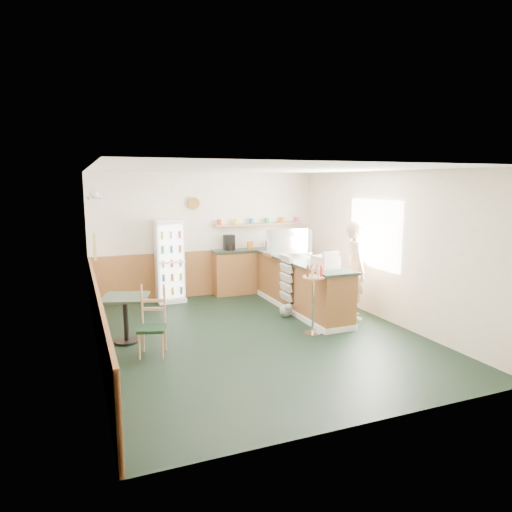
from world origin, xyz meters
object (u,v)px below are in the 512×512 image
drinks_fridge (170,261)px  shopkeeper (356,270)px  cafe_chair (151,319)px  cash_register (326,262)px  display_case (287,242)px  cafe_table (125,310)px  condiment_stand (313,290)px

drinks_fridge → shopkeeper: bearing=-40.1°
drinks_fridge → cafe_chair: (-0.86, -2.90, -0.33)m
drinks_fridge → cash_register: bearing=-48.9°
cafe_chair → drinks_fridge: bearing=91.7°
display_case → cafe_table: 3.70m
cash_register → cafe_chair: cash_register is taller
cafe_table → shopkeeper: bearing=-2.9°
condiment_stand → cafe_chair: condiment_stand is taller
cash_register → cafe_table: bearing=165.2°
cash_register → cafe_chair: (-3.11, -0.33, -0.58)m
drinks_fridge → shopkeeper: (2.94, -2.47, 0.04)m
shopkeeper → condiment_stand: size_ratio=1.59×
drinks_fridge → cafe_chair: drinks_fridge is taller
drinks_fridge → cafe_table: bearing=-117.1°
display_case → shopkeeper: size_ratio=0.51×
drinks_fridge → display_case: 2.50m
display_case → cash_register: bearing=-90.0°
drinks_fridge → cafe_chair: bearing=-106.6°
shopkeeper → cafe_chair: size_ratio=1.77×
shopkeeper → condiment_stand: 1.30m
drinks_fridge → cafe_table: 2.57m
shopkeeper → cafe_chair: (-3.81, -0.42, -0.37)m
shopkeeper → cash_register: bearing=118.8°
drinks_fridge → cafe_chair: 3.04m
display_case → drinks_fridge: bearing=155.5°
condiment_stand → cafe_chair: bearing=177.6°
condiment_stand → cafe_chair: 2.64m
cafe_table → cafe_chair: size_ratio=0.83×
drinks_fridge → condiment_stand: drinks_fridge is taller
cafe_table → cafe_chair: (0.29, -0.63, 0.01)m
drinks_fridge → cafe_table: (-1.16, -2.27, -0.34)m
cafe_table → cafe_chair: 0.70m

